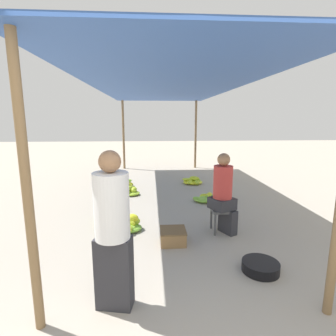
% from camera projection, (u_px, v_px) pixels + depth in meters
% --- Properties ---
extents(canopy_post_front_left, '(0.08, 0.08, 2.47)m').
position_uv_depth(canopy_post_front_left, '(27.00, 193.00, 2.10)').
color(canopy_post_front_left, olive).
rests_on(canopy_post_front_left, ground).
extents(canopy_post_back_left, '(0.08, 0.08, 2.47)m').
position_uv_depth(canopy_post_back_left, '(123.00, 135.00, 9.53)').
color(canopy_post_back_left, olive).
rests_on(canopy_post_back_left, ground).
extents(canopy_post_back_right, '(0.08, 0.08, 2.47)m').
position_uv_depth(canopy_post_back_right, '(196.00, 135.00, 9.70)').
color(canopy_post_back_right, olive).
rests_on(canopy_post_back_right, ground).
extents(canopy_tarp, '(3.05, 7.98, 0.04)m').
position_uv_depth(canopy_tarp, '(166.00, 87.00, 5.67)').
color(canopy_tarp, '#33569E').
rests_on(canopy_tarp, canopy_post_front_left).
extents(vendor_foreground, '(0.38, 0.38, 1.55)m').
position_uv_depth(vendor_foreground, '(113.00, 229.00, 2.44)').
color(vendor_foreground, '#2D2D33').
rests_on(vendor_foreground, ground).
extents(stool, '(0.34, 0.34, 0.39)m').
position_uv_depth(stool, '(222.00, 213.00, 4.23)').
color(stool, '#4C4C4C').
rests_on(stool, ground).
extents(vendor_seated, '(0.46, 0.46, 1.29)m').
position_uv_depth(vendor_seated, '(224.00, 192.00, 4.16)').
color(vendor_seated, '#2D2D33').
rests_on(vendor_seated, ground).
extents(basin_black, '(0.44, 0.44, 0.12)m').
position_uv_depth(basin_black, '(261.00, 267.00, 3.16)').
color(basin_black, black).
rests_on(basin_black, ground).
extents(banana_pile_left_0, '(0.45, 0.51, 0.27)m').
position_uv_depth(banana_pile_left_0, '(129.00, 224.00, 4.33)').
color(banana_pile_left_0, '#C1D22A').
rests_on(banana_pile_left_0, ground).
extents(banana_pile_left_1, '(0.47, 0.39, 0.27)m').
position_uv_depth(banana_pile_left_1, '(109.00, 217.00, 4.65)').
color(banana_pile_left_1, yellow).
rests_on(banana_pile_left_1, ground).
extents(banana_pile_left_2, '(0.43, 0.45, 0.23)m').
position_uv_depth(banana_pile_left_2, '(131.00, 192.00, 6.35)').
color(banana_pile_left_2, '#B1CB2D').
rests_on(banana_pile_left_2, ground).
extents(banana_pile_left_3, '(0.45, 0.43, 0.22)m').
position_uv_depth(banana_pile_left_3, '(126.00, 183.00, 7.12)').
color(banana_pile_left_3, '#7FB735').
rests_on(banana_pile_left_3, ground).
extents(banana_pile_right_0, '(0.59, 0.54, 0.23)m').
position_uv_depth(banana_pile_right_0, '(194.00, 181.00, 7.43)').
color(banana_pile_right_0, '#A3C52F').
rests_on(banana_pile_right_0, ground).
extents(banana_pile_right_1, '(0.59, 0.51, 0.19)m').
position_uv_depth(banana_pile_right_1, '(206.00, 198.00, 5.86)').
color(banana_pile_right_1, yellow).
rests_on(banana_pile_right_1, ground).
extents(crate_near, '(0.38, 0.38, 0.21)m').
position_uv_depth(crate_near, '(173.00, 236.00, 3.88)').
color(crate_near, olive).
rests_on(crate_near, ground).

